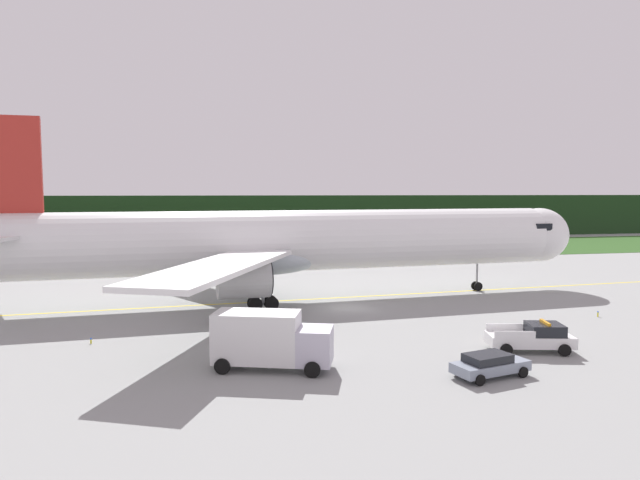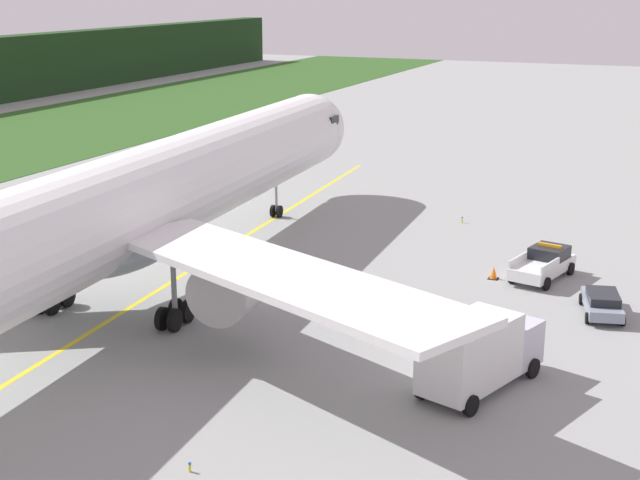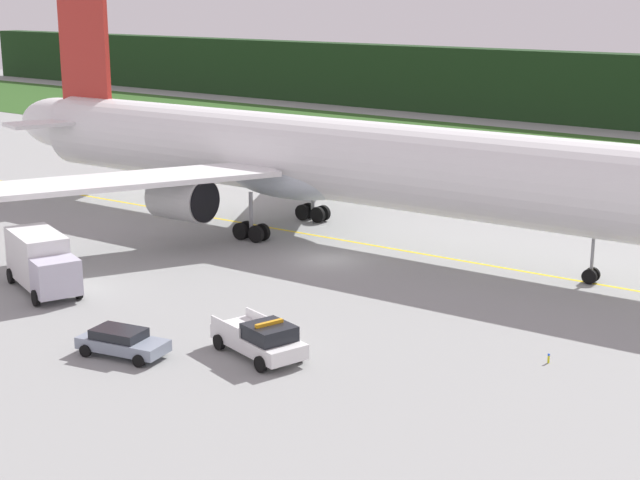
{
  "view_description": "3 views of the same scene",
  "coord_description": "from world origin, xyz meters",
  "px_view_note": "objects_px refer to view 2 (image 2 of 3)",
  "views": [
    {
      "loc": [
        -12.39,
        -46.7,
        10.09
      ],
      "look_at": [
        -1.11,
        6.16,
        5.45
      ],
      "focal_mm": 31.51,
      "sensor_mm": 36.0,
      "label": 1
    },
    {
      "loc": [
        -45.21,
        -23.56,
        17.02
      ],
      "look_at": [
        -0.18,
        -4.45,
        3.3
      ],
      "focal_mm": 51.75,
      "sensor_mm": 36.0,
      "label": 2
    },
    {
      "loc": [
        36.71,
        -46.43,
        16.44
      ],
      "look_at": [
        4.41,
        -6.35,
        3.27
      ],
      "focal_mm": 53.68,
      "sensor_mm": 36.0,
      "label": 3
    }
  ],
  "objects_px": {
    "airliner": "(137,204)",
    "ops_pickup_truck": "(544,263)",
    "staff_car": "(602,302)",
    "catering_truck": "(479,351)",
    "apron_cone": "(494,273)"
  },
  "relations": [
    {
      "from": "airliner",
      "to": "catering_truck",
      "type": "bearing_deg",
      "value": -101.74
    },
    {
      "from": "airliner",
      "to": "staff_car",
      "type": "distance_m",
      "value": 25.36
    },
    {
      "from": "ops_pickup_truck",
      "to": "staff_car",
      "type": "bearing_deg",
      "value": -142.64
    },
    {
      "from": "ops_pickup_truck",
      "to": "staff_car",
      "type": "relative_size",
      "value": 1.21
    },
    {
      "from": "airliner",
      "to": "ops_pickup_truck",
      "type": "distance_m",
      "value": 23.94
    },
    {
      "from": "airliner",
      "to": "ops_pickup_truck",
      "type": "height_order",
      "value": "airliner"
    },
    {
      "from": "ops_pickup_truck",
      "to": "apron_cone",
      "type": "relative_size",
      "value": 7.48
    },
    {
      "from": "airliner",
      "to": "staff_car",
      "type": "relative_size",
      "value": 13.32
    },
    {
      "from": "apron_cone",
      "to": "catering_truck",
      "type": "bearing_deg",
      "value": -169.77
    },
    {
      "from": "catering_truck",
      "to": "staff_car",
      "type": "height_order",
      "value": "catering_truck"
    },
    {
      "from": "airliner",
      "to": "ops_pickup_truck",
      "type": "relative_size",
      "value": 11.01
    },
    {
      "from": "staff_car",
      "to": "apron_cone",
      "type": "bearing_deg",
      "value": 59.72
    },
    {
      "from": "ops_pickup_truck",
      "to": "staff_car",
      "type": "height_order",
      "value": "ops_pickup_truck"
    },
    {
      "from": "airliner",
      "to": "ops_pickup_truck",
      "type": "bearing_deg",
      "value": -57.4
    },
    {
      "from": "catering_truck",
      "to": "staff_car",
      "type": "relative_size",
      "value": 1.55
    }
  ]
}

